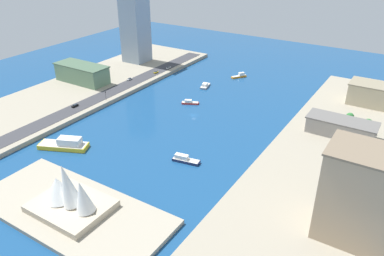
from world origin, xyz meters
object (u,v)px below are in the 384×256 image
tugboat_red (190,102)px  terminal_long_green (82,73)px  yacht_sleek_gray (205,86)px  apartment_midrise_tan (360,195)px  van_white (168,68)px  taxi_yellow_cab (156,72)px  opera_landmark (68,196)px  tower_tall_glass (135,22)px  water_taxi_orange (239,76)px  carpark_squat_concrete (341,127)px  sedan_silver (129,79)px  ferry_yellow_fast (65,144)px  suv_black (75,106)px  office_block_beige (371,94)px  traffic_light_waterfront (106,94)px  patrol_launch_navy (185,159)px

tugboat_red → terminal_long_green: (91.22, 13.33, 8.63)m
yacht_sleek_gray → apartment_midrise_tan: (-131.20, 112.34, 20.45)m
tugboat_red → van_white: van_white is taller
apartment_midrise_tan → van_white: apartment_midrise_tan is taller
taxi_yellow_cab → opera_landmark: bearing=114.9°
yacht_sleek_gray → tower_tall_glass: tower_tall_glass is taller
taxi_yellow_cab → water_taxi_orange: bearing=-149.9°
carpark_squat_concrete → terminal_long_green: terminal_long_green is taller
apartment_midrise_tan → sedan_silver: bearing=-25.0°
yacht_sleek_gray → van_white: size_ratio=2.85×
tugboat_red → yacht_sleek_gray: bearing=-77.9°
ferry_yellow_fast → van_white: bearing=-78.9°
sedan_silver → ferry_yellow_fast: bearing=110.5°
suv_black → office_block_beige: bearing=-146.4°
sedan_silver → tugboat_red: bearing=172.2°
carpark_squat_concrete → taxi_yellow_cab: carpark_squat_concrete is taller
tower_tall_glass → van_white: (-37.39, 3.51, -34.37)m
apartment_midrise_tan → opera_landmark: (105.14, 46.37, -12.97)m
water_taxi_orange → traffic_light_waterfront: (55.59, 99.30, 5.71)m
traffic_light_waterfront → ferry_yellow_fast: bearing=112.5°
carpark_squat_concrete → sedan_silver: carpark_squat_concrete is taller
water_taxi_orange → carpark_squat_concrete: size_ratio=0.34×
patrol_launch_navy → carpark_squat_concrete: carpark_squat_concrete is taller
office_block_beige → taxi_yellow_cab: size_ratio=6.60×
water_taxi_orange → van_white: van_white is taller
suv_black → sedan_silver: 59.39m
patrol_launch_navy → sedan_silver: size_ratio=3.38×
apartment_midrise_tan → sedan_silver: size_ratio=8.01×
carpark_squat_concrete → traffic_light_waterfront: (151.04, 34.78, -0.53)m
office_block_beige → tower_tall_glass: 199.72m
tugboat_red → opera_landmark: size_ratio=0.38×
traffic_light_waterfront → opera_landmark: 116.31m
terminal_long_green → opera_landmark: (-110.02, 111.54, -1.02)m
carpark_squat_concrete → traffic_light_waterfront: bearing=13.0°
tugboat_red → suv_black: suv_black is taller
office_block_beige → tugboat_red: bearing=29.2°
terminal_long_green → opera_landmark: opera_landmark is taller
opera_landmark → apartment_midrise_tan: bearing=-156.2°
office_block_beige → opera_landmark: 205.14m
patrol_launch_navy → suv_black: 98.87m
water_taxi_orange → office_block_beige: bearing=175.4°
tugboat_red → yacht_sleek_gray: yacht_sleek_gray is taller
water_taxi_orange → opera_landmark: (-13.08, 193.15, 7.31)m
tower_tall_glass → patrol_launch_navy: bearing=137.6°
carpark_squat_concrete → office_block_beige: 56.77m
patrol_launch_navy → ferry_yellow_fast: bearing=20.2°
office_block_beige → patrol_launch_navy: bearing=61.1°
yacht_sleek_gray → terminal_long_green: terminal_long_green is taller
patrol_launch_navy → van_white: (91.20, -113.87, 2.32)m
tugboat_red → patrol_launch_navy: (-38.41, 65.12, 0.29)m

